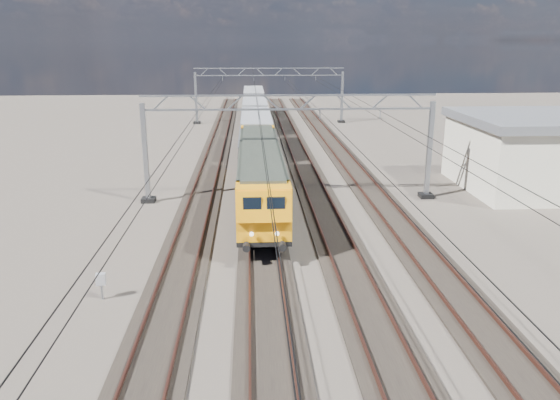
{
  "coord_description": "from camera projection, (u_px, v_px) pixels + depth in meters",
  "views": [
    {
      "loc": [
        -2.6,
        -31.69,
        10.46
      ],
      "look_at": [
        -1.08,
        -4.22,
        2.4
      ],
      "focal_mm": 35.0,
      "sensor_mm": 36.0,
      "label": 1
    }
  ],
  "objects": [
    {
      "name": "track_outer_east",
      "position": [
        390.0,
        215.0,
        33.74
      ],
      "size": [
        2.6,
        140.0,
        0.3
      ],
      "color": "black",
      "rests_on": "ground"
    },
    {
      "name": "locomotive",
      "position": [
        260.0,
        172.0,
        35.17
      ],
      "size": [
        2.76,
        21.1,
        3.62
      ],
      "color": "black",
      "rests_on": "ground"
    },
    {
      "name": "catenary_gantry_mid",
      "position": [
        289.0,
        143.0,
        36.18
      ],
      "size": [
        19.9,
        0.9,
        7.11
      ],
      "color": "gray",
      "rests_on": "ground"
    },
    {
      "name": "track_loco",
      "position": [
        261.0,
        217.0,
        33.32
      ],
      "size": [
        2.6,
        140.0,
        0.3
      ],
      "color": "black",
      "rests_on": "ground"
    },
    {
      "name": "hopper_wagon_third",
      "position": [
        254.0,
        99.0,
        79.37
      ],
      "size": [
        3.38,
        13.0,
        3.25
      ],
      "color": "black",
      "rests_on": "ground"
    },
    {
      "name": "hopper_wagon_mid",
      "position": [
        255.0,
        111.0,
        65.76
      ],
      "size": [
        3.38,
        13.0,
        3.25
      ],
      "color": "black",
      "rests_on": "ground"
    },
    {
      "name": "hopper_wagon_lead",
      "position": [
        256.0,
        130.0,
        52.16
      ],
      "size": [
        3.38,
        13.0,
        3.25
      ],
      "color": "black",
      "rests_on": "ground"
    },
    {
      "name": "ground",
      "position": [
        294.0,
        218.0,
        33.44
      ],
      "size": [
        160.0,
        160.0,
        0.0
      ],
      "primitive_type": "plane",
      "color": "#2B2720",
      "rests_on": "ground"
    },
    {
      "name": "overhead_wires",
      "position": [
        286.0,
        108.0,
        39.49
      ],
      "size": [
        12.03,
        140.0,
        0.53
      ],
      "color": "black",
      "rests_on": "ground"
    },
    {
      "name": "trackside_cabinet",
      "position": [
        101.0,
        280.0,
        22.7
      ],
      "size": [
        0.42,
        0.34,
        1.16
      ],
      "rotation": [
        0.0,
        0.0,
        0.13
      ],
      "color": "gray",
      "rests_on": "ground"
    },
    {
      "name": "track_inner_east",
      "position": [
        326.0,
        216.0,
        33.53
      ],
      "size": [
        2.6,
        140.0,
        0.3
      ],
      "color": "black",
      "rests_on": "ground"
    },
    {
      "name": "catenary_gantry_far",
      "position": [
        269.0,
        93.0,
        70.67
      ],
      "size": [
        19.9,
        0.9,
        7.11
      ],
      "color": "gray",
      "rests_on": "ground"
    },
    {
      "name": "track_outer_west",
      "position": [
        195.0,
        218.0,
        33.11
      ],
      "size": [
        2.6,
        140.0,
        0.3
      ],
      "color": "black",
      "rests_on": "ground"
    }
  ]
}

